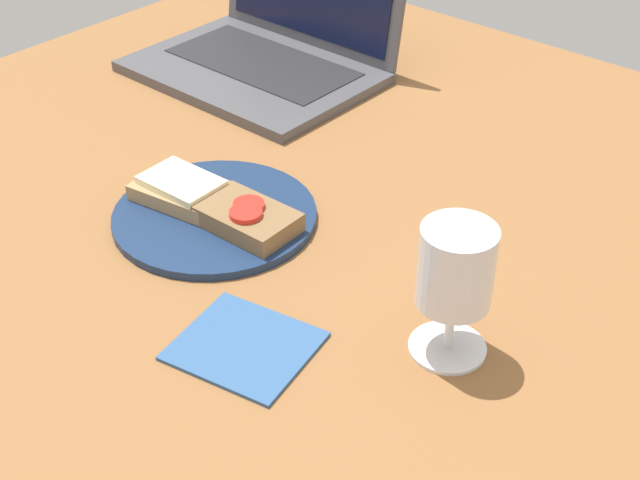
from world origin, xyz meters
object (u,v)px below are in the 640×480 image
sandwich_with_cheese (182,189)px  napkin (245,346)px  plate (215,216)px  laptop (270,45)px  wine_glass (455,275)px  sandwich_with_tomato (247,217)px

sandwich_with_cheese → napkin: sandwich_with_cheese is taller
plate → sandwich_with_cheese: (-5.01, -0.42, 1.82)cm
laptop → wine_glass: bearing=-31.8°
sandwich_with_tomato → sandwich_with_cheese: (-10.04, -0.81, 0.03)cm
wine_glass → laptop: size_ratio=0.39×
plate → sandwich_with_tomato: bearing=4.5°
sandwich_with_tomato → napkin: size_ratio=0.91×
plate → napkin: 22.77cm
wine_glass → laptop: 67.70cm
sandwich_with_tomato → wine_glass: bearing=-2.4°
sandwich_with_cheese → wine_glass: bearing=-0.5°
sandwich_with_tomato → wine_glass: (28.26, -1.17, 6.74)cm
sandwich_with_cheese → napkin: bearing=-29.3°
plate → laptop: 42.46cm
sandwich_with_cheese → napkin: 26.85cm
laptop → sandwich_with_tomato: bearing=-49.8°
plate → wine_glass: wine_glass is taller
plate → napkin: (18.34, -13.49, -0.33)cm
sandwich_with_cheese → napkin: size_ratio=0.94×
sandwich_with_tomato → laptop: (-29.08, 34.44, 1.51)cm
napkin → wine_glass: bearing=40.4°
sandwich_with_tomato → wine_glass: 29.07cm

